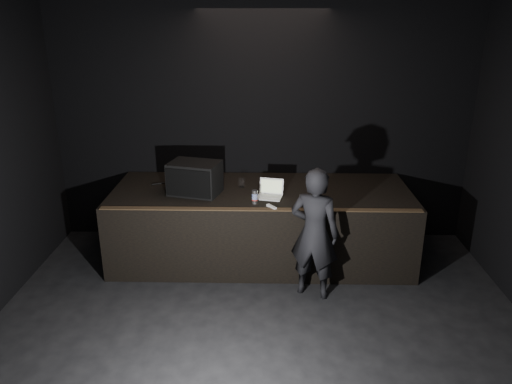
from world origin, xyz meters
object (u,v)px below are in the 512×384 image
(stage_riser, at_px, (261,224))
(laptop, at_px, (270,192))
(person, at_px, (314,233))
(stage_monitor, at_px, (195,178))
(beer_can, at_px, (255,197))

(stage_riser, height_order, laptop, laptop)
(person, bearing_deg, stage_riser, -35.41)
(stage_monitor, xyz_separation_m, beer_can, (0.79, -0.35, -0.13))
(laptop, bearing_deg, stage_riser, 127.97)
(stage_monitor, bearing_deg, person, -13.67)
(beer_can, bearing_deg, stage_riser, 81.50)
(stage_monitor, height_order, beer_can, stage_monitor)
(stage_monitor, xyz_separation_m, person, (1.51, -0.81, -0.40))
(stage_riser, distance_m, stage_monitor, 1.13)
(stage_riser, height_order, stage_monitor, stage_monitor)
(stage_riser, relative_size, beer_can, 22.94)
(laptop, distance_m, beer_can, 0.32)
(stage_riser, relative_size, laptop, 10.89)
(stage_monitor, distance_m, beer_can, 0.88)
(stage_monitor, bearing_deg, stage_riser, 24.69)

